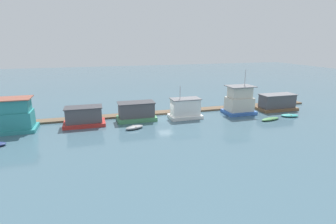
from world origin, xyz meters
name	(u,v)px	position (x,y,z in m)	size (l,w,h in m)	color
ground_plane	(166,119)	(0.00, 0.00, 0.00)	(200.00, 200.00, 0.00)	#426070
dock_walkway	(161,113)	(0.00, 3.45, 0.15)	(59.60, 2.13, 0.30)	brown
houseboat_teal	(7,117)	(-23.35, 0.03, 2.22)	(7.34, 4.03, 4.82)	teal
houseboat_red	(84,117)	(-13.05, 0.09, 1.35)	(6.17, 3.59, 2.92)	red
houseboat_green	(136,112)	(-4.92, 0.46, 1.43)	(6.26, 3.36, 3.04)	#4C9360
houseboat_white	(185,109)	(3.19, -0.40, 1.57)	(5.40, 3.21, 5.48)	white
houseboat_blue	(239,102)	(13.34, -0.44, 2.17)	(5.24, 3.91, 7.79)	#3866B7
houseboat_brown	(277,102)	(21.52, -0.19, 1.41)	(7.25, 3.51, 3.01)	brown
dinghy_grey	(134,127)	(-5.98, -3.85, 0.25)	(3.06, 2.09, 0.50)	gray
dinghy_green	(270,119)	(16.10, -5.63, 0.21)	(3.81, 1.78, 0.43)	#47844C
dinghy_teal	(290,115)	(20.63, -4.81, 0.22)	(3.23, 2.23, 0.45)	teal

